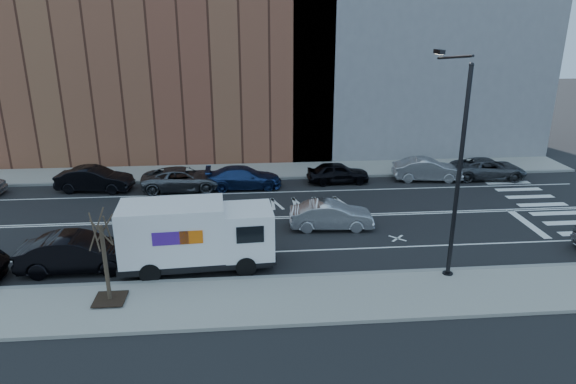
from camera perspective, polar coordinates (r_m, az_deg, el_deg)
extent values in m
plane|color=black|center=(28.63, -1.43, -2.88)|extent=(120.00, 120.00, 0.00)
cube|color=gray|center=(20.72, 0.13, -11.86)|extent=(44.00, 3.60, 0.15)
cube|color=gray|center=(36.90, -2.29, 2.36)|extent=(44.00, 3.60, 0.15)
cube|color=gray|center=(22.27, -0.28, -9.46)|extent=(44.00, 0.25, 0.17)
cube|color=gray|center=(35.18, -2.14, 1.53)|extent=(44.00, 0.25, 0.17)
cube|color=brown|center=(42.56, -14.42, 18.98)|extent=(26.00, 10.00, 22.00)
cylinder|color=black|center=(21.84, 18.43, 1.51)|extent=(0.18, 0.18, 9.00)
cylinder|color=black|center=(23.48, 17.29, -8.77)|extent=(0.44, 0.44, 0.20)
sphere|color=black|center=(20.99, 19.73, 13.15)|extent=(0.20, 0.20, 0.20)
cylinder|color=black|center=(22.54, 17.99, 14.06)|extent=(0.11, 3.49, 0.48)
cube|color=black|center=(24.11, 16.46, 14.73)|extent=(0.25, 0.80, 0.18)
cube|color=#FFF2CC|center=(24.11, 16.44, 14.49)|extent=(0.18, 0.55, 0.03)
cube|color=black|center=(21.62, -19.16, -11.15)|extent=(1.20, 1.20, 0.04)
cylinder|color=#382B1E|center=(20.92, -19.61, -7.54)|extent=(0.16, 0.16, 3.20)
cylinder|color=#382B1E|center=(20.29, -19.37, -4.01)|extent=(0.06, 0.80, 1.44)
cylinder|color=#382B1E|center=(20.55, -19.68, -3.75)|extent=(0.81, 0.31, 1.19)
cylinder|color=#382B1E|center=(20.54, -20.50, -3.86)|extent=(0.58, 0.76, 1.50)
cylinder|color=#382B1E|center=(20.28, -20.70, -4.18)|extent=(0.47, 0.61, 1.37)
cylinder|color=#382B1E|center=(20.12, -20.00, -4.28)|extent=(0.72, 0.29, 1.13)
cube|color=black|center=(23.39, -10.11, -7.22)|extent=(6.70, 2.62, 0.32)
cube|color=white|center=(22.91, -4.43, -4.32)|extent=(2.26, 2.40, 2.12)
cube|color=black|center=(22.88, -1.74, -3.44)|extent=(0.18, 1.96, 1.01)
cube|color=black|center=(21.73, -4.23, -4.76)|extent=(1.17, 0.11, 0.74)
cube|color=black|center=(23.86, -4.65, -2.52)|extent=(1.17, 0.11, 0.74)
cube|color=black|center=(23.44, -1.81, -6.56)|extent=(0.29, 2.13, 0.37)
cube|color=white|center=(22.88, -12.71, -4.22)|extent=(4.59, 2.60, 2.44)
cube|color=#47198C|center=(21.73, -12.94, -5.07)|extent=(1.48, 0.11, 0.58)
cube|color=orange|center=(21.67, -10.70, -4.97)|extent=(0.95, 0.08, 0.58)
cube|color=#47198C|center=(23.92, -12.56, -2.74)|extent=(1.48, 0.11, 0.58)
cube|color=orange|center=(23.86, -10.52, -2.65)|extent=(0.95, 0.08, 0.58)
cylinder|color=black|center=(22.46, -4.70, -8.23)|extent=(0.91, 0.35, 0.89)
cylinder|color=black|center=(24.36, -5.04, -5.94)|extent=(0.91, 0.35, 0.89)
cylinder|color=black|center=(22.63, -15.06, -8.66)|extent=(0.91, 0.35, 0.89)
cylinder|color=black|center=(24.52, -14.55, -6.36)|extent=(0.91, 0.35, 0.89)
imported|color=black|center=(34.97, -20.69, 1.35)|extent=(4.87, 2.19, 1.55)
imported|color=#515459|center=(33.63, -11.59, 1.44)|extent=(5.30, 2.62, 1.44)
imported|color=navy|center=(33.41, -4.94, 1.62)|extent=(4.92, 2.09, 1.42)
imported|color=black|center=(34.47, 5.57, 2.15)|extent=(4.16, 1.75, 1.40)
imported|color=#9D9DA1|center=(36.10, 15.20, 2.43)|extent=(4.72, 2.09, 1.51)
imported|color=#414347|center=(37.85, 21.38, 2.44)|extent=(5.19, 2.73, 1.39)
imported|color=#B8B9BD|center=(27.12, 4.82, -2.60)|extent=(4.46, 1.78, 1.44)
imported|color=black|center=(24.48, -22.25, -6.28)|extent=(5.09, 1.86, 1.67)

